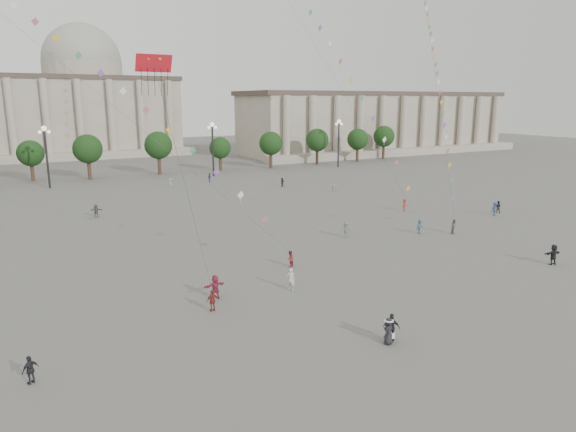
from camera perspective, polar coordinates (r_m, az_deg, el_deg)
ground at (r=36.97m, az=8.84°, el=-11.15°), size 360.00×360.00×0.00m
hall_east at (r=154.14m, az=9.96°, el=10.18°), size 84.00×26.22×17.20m
hall_central at (r=157.21m, az=-21.53°, el=11.66°), size 48.30×34.30×35.50m
tree_row at (r=107.09m, az=-17.47°, el=7.10°), size 137.12×5.12×8.00m
lamp_post_mid_west at (r=97.07m, az=-25.33°, el=7.10°), size 2.00×0.90×10.65m
lamp_post_mid_east at (r=103.33m, az=-8.38°, el=8.45°), size 2.00×0.90×10.65m
lamp_post_far_east at (r=117.19m, az=5.66°, el=9.02°), size 2.00×0.90×10.65m
person_crowd_0 at (r=96.26m, az=-8.71°, el=4.24°), size 1.03×1.01×1.74m
person_crowd_3 at (r=53.43m, az=27.40°, el=-3.82°), size 1.85×0.84×1.92m
person_crowd_4 at (r=91.34m, az=-12.90°, el=3.58°), size 1.17×1.54×1.62m
person_crowd_6 at (r=57.07m, az=6.43°, el=-1.51°), size 1.34×1.12×1.80m
person_crowd_7 at (r=86.37m, az=5.09°, el=3.34°), size 1.54×1.19×1.62m
person_crowd_8 at (r=72.02m, az=12.84°, el=1.20°), size 1.26×1.00×1.70m
person_crowd_9 at (r=90.48m, az=-0.64°, el=3.79°), size 1.40×1.24×1.54m
person_crowd_12 at (r=71.09m, az=-20.54°, el=0.56°), size 1.64×1.20×1.71m
person_crowd_13 at (r=41.30m, az=0.32°, el=-7.01°), size 0.78×0.79×1.83m
person_crowd_14 at (r=72.78m, az=22.00°, el=0.74°), size 1.26×0.86×1.80m
person_crowd_15 at (r=74.75m, az=22.29°, el=0.95°), size 0.95×1.00×1.63m
tourist_0 at (r=37.78m, az=-8.39°, el=-9.29°), size 0.96×0.45×1.59m
tourist_1 at (r=33.65m, az=11.44°, el=-12.06°), size 1.06×1.09×1.83m
tourist_2 at (r=39.97m, az=-8.09°, el=-7.80°), size 1.79×0.72×1.88m
tourist_4 at (r=31.79m, az=-26.71°, el=-15.02°), size 1.01×0.81×1.60m
kite_flyer_0 at (r=46.89m, az=0.22°, el=-4.77°), size 0.93×0.87×1.52m
kite_flyer_1 at (r=60.24m, az=14.43°, el=-1.14°), size 1.15×0.76×1.66m
kite_flyer_2 at (r=61.31m, az=17.99°, el=-1.13°), size 0.97×0.86×1.67m
hat_person at (r=33.26m, az=11.11°, el=-12.39°), size 0.99×0.86×1.71m
dragon_kite at (r=33.12m, az=-14.56°, el=14.72°), size 2.90×0.83×16.18m
kite_train_west at (r=59.57m, az=-27.08°, el=18.74°), size 34.85×36.70×64.40m
kite_train_east at (r=80.25m, az=16.14°, el=15.07°), size 23.10×31.05×50.47m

